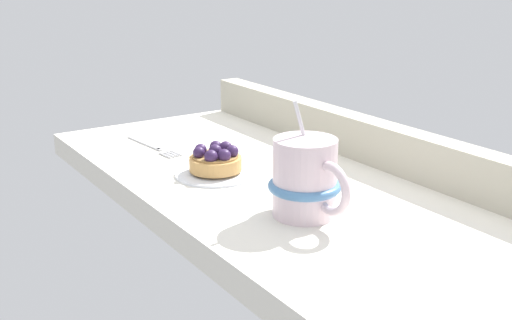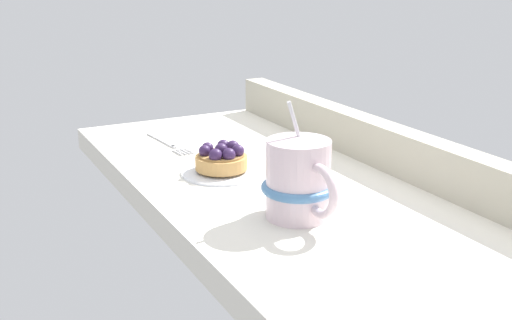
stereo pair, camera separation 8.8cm
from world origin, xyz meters
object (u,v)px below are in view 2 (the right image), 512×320
(dessert_plate, at_px, (222,171))
(dessert_fork, at_px, (168,143))
(coffee_mug, at_px, (299,181))
(raspberry_tart, at_px, (222,158))

(dessert_plate, height_order, dessert_fork, dessert_plate)
(dessert_fork, bearing_deg, coffee_mug, 4.82)
(dessert_plate, xyz_separation_m, dessert_fork, (-0.19, -0.02, -0.00))
(raspberry_tart, distance_m, dessert_fork, 0.19)
(coffee_mug, height_order, dessert_fork, coffee_mug)
(raspberry_tart, bearing_deg, coffee_mug, 3.90)
(dessert_plate, distance_m, dessert_fork, 0.19)
(dessert_plate, xyz_separation_m, coffee_mug, (0.20, 0.01, 0.05))
(raspberry_tart, xyz_separation_m, dessert_fork, (-0.19, -0.02, -0.02))
(raspberry_tart, relative_size, coffee_mug, 0.54)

